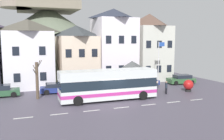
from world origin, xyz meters
TOP-DOWN VIEW (x-y plane):
  - ground_plane at (0.00, -0.00)m, footprint 40.00×60.00m
  - townhouse_01 at (-7.98, 11.89)m, footprint 6.36×5.85m
  - townhouse_02 at (-1.21, 12.24)m, footprint 5.42×6.56m
  - townhouse_03 at (4.62, 12.07)m, footprint 5.89×6.21m
  - townhouse_04 at (10.92, 12.20)m, footprint 5.60×6.46m
  - hilltop_castle at (-3.62, 29.55)m, footprint 40.91×40.91m
  - transit_bus at (-0.17, 1.15)m, footprint 10.72×2.79m
  - bus_shelter at (4.66, 5.42)m, footprint 3.60×3.60m
  - parked_car_00 at (7.45, 6.86)m, footprint 4.00×2.01m
  - parked_car_01 at (-11.36, 6.96)m, footprint 4.07×1.93m
  - parked_car_02 at (-4.78, 6.74)m, footprint 4.67×2.21m
  - parked_car_03 at (13.44, 6.67)m, footprint 4.18×2.30m
  - pedestrian_00 at (6.70, 2.45)m, footprint 0.30×0.30m
  - pedestrian_01 at (5.88, 1.65)m, footprint 0.31×0.36m
  - pedestrian_02 at (4.86, 3.43)m, footprint 0.35×0.35m
  - pedestrian_03 at (7.45, 1.52)m, footprint 0.29×0.32m
  - public_bench at (6.08, 7.35)m, footprint 1.57×0.48m
  - flagpole at (8.89, 5.68)m, footprint 0.95×0.10m
  - harbour_buoy at (10.88, 1.74)m, footprint 1.27×1.27m
  - bare_tree_00 at (-7.42, 4.40)m, footprint 1.05×1.66m

SIDE VIEW (x-z plane):
  - ground_plane at x=0.00m, z-range -0.06..0.00m
  - public_bench at x=6.08m, z-range 0.04..0.91m
  - parked_car_02 at x=-4.78m, z-range 0.00..1.24m
  - parked_car_03 at x=13.44m, z-range -0.01..1.35m
  - parked_car_01 at x=-11.36m, z-range -0.02..1.36m
  - parked_car_00 at x=7.45m, z-range -0.02..1.36m
  - harbour_buoy at x=10.88m, z-range 0.07..1.59m
  - pedestrian_00 at x=6.70m, z-range 0.13..1.60m
  - pedestrian_03 at x=7.45m, z-range 0.10..1.68m
  - pedestrian_01 at x=5.88m, z-range 0.06..1.75m
  - pedestrian_02 at x=4.86m, z-range 0.15..1.73m
  - transit_bus at x=-0.17m, z-range 0.01..3.35m
  - bare_tree_00 at x=-7.42m, z-range -0.03..4.36m
  - bus_shelter at x=4.66m, z-range 1.18..5.00m
  - flagpole at x=8.89m, z-range 0.54..6.85m
  - townhouse_02 at x=-1.21m, z-range 0.00..8.67m
  - townhouse_01 at x=-7.98m, z-range 0.00..9.36m
  - townhouse_04 at x=10.92m, z-range 0.00..10.80m
  - townhouse_03 at x=4.62m, z-range 0.00..11.32m
  - hilltop_castle at x=-3.62m, z-range -3.88..18.58m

